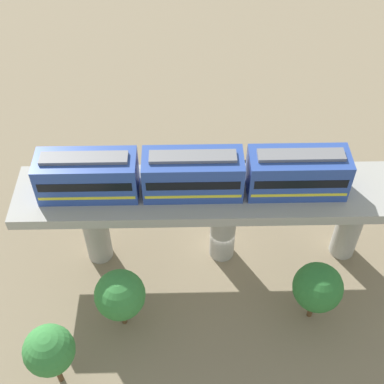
{
  "coord_description": "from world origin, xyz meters",
  "views": [
    {
      "loc": [
        -24.48,
        2.79,
        32.78
      ],
      "look_at": [
        2.5,
        2.24,
        4.23
      ],
      "focal_mm": 48.77,
      "sensor_mm": 36.0,
      "label": 1
    }
  ],
  "objects_px": {
    "train": "(193,174)",
    "parked_car_yellow": "(176,174)",
    "tree_far_corner": "(120,295)",
    "tree_mid_lot": "(318,287)",
    "parked_car_silver": "(238,175)",
    "tree_near_viaduct": "(49,351)"
  },
  "relations": [
    {
      "from": "tree_far_corner",
      "to": "tree_near_viaduct",
      "type": "bearing_deg",
      "value": 136.72
    },
    {
      "from": "train",
      "to": "tree_far_corner",
      "type": "relative_size",
      "value": 3.98
    },
    {
      "from": "tree_near_viaduct",
      "to": "tree_far_corner",
      "type": "relative_size",
      "value": 1.08
    },
    {
      "from": "parked_car_yellow",
      "to": "parked_car_silver",
      "type": "relative_size",
      "value": 1.0
    },
    {
      "from": "train",
      "to": "parked_car_yellow",
      "type": "distance_m",
      "value": 11.27
    },
    {
      "from": "parked_car_silver",
      "to": "tree_far_corner",
      "type": "bearing_deg",
      "value": 146.32
    },
    {
      "from": "parked_car_yellow",
      "to": "tree_mid_lot",
      "type": "bearing_deg",
      "value": -145.93
    },
    {
      "from": "parked_car_silver",
      "to": "tree_far_corner",
      "type": "xyz_separation_m",
      "value": [
        -13.7,
        9.01,
        2.7
      ]
    },
    {
      "from": "tree_far_corner",
      "to": "parked_car_silver",
      "type": "bearing_deg",
      "value": -33.34
    },
    {
      "from": "train",
      "to": "tree_far_corner",
      "type": "xyz_separation_m",
      "value": [
        -5.92,
        4.88,
        -5.15
      ]
    },
    {
      "from": "parked_car_silver",
      "to": "tree_mid_lot",
      "type": "distance_m",
      "value": 14.28
    },
    {
      "from": "tree_near_viaduct",
      "to": "parked_car_yellow",
      "type": "bearing_deg",
      "value": -22.46
    },
    {
      "from": "tree_near_viaduct",
      "to": "tree_mid_lot",
      "type": "bearing_deg",
      "value": -75.57
    },
    {
      "from": "parked_car_yellow",
      "to": "tree_far_corner",
      "type": "distance_m",
      "value": 14.62
    },
    {
      "from": "tree_mid_lot",
      "to": "parked_car_silver",
      "type": "bearing_deg",
      "value": 16.59
    },
    {
      "from": "parked_car_silver",
      "to": "tree_mid_lot",
      "type": "bearing_deg",
      "value": -163.75
    },
    {
      "from": "tree_far_corner",
      "to": "tree_mid_lot",
      "type": "bearing_deg",
      "value": -88.81
    },
    {
      "from": "train",
      "to": "parked_car_yellow",
      "type": "xyz_separation_m",
      "value": [
        7.98,
        1.28,
        -7.85
      ]
    },
    {
      "from": "tree_near_viaduct",
      "to": "tree_far_corner",
      "type": "distance_m",
      "value": 5.61
    },
    {
      "from": "tree_far_corner",
      "to": "train",
      "type": "bearing_deg",
      "value": -39.51
    },
    {
      "from": "train",
      "to": "tree_mid_lot",
      "type": "bearing_deg",
      "value": -124.79
    },
    {
      "from": "train",
      "to": "parked_car_yellow",
      "type": "height_order",
      "value": "train"
    }
  ]
}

